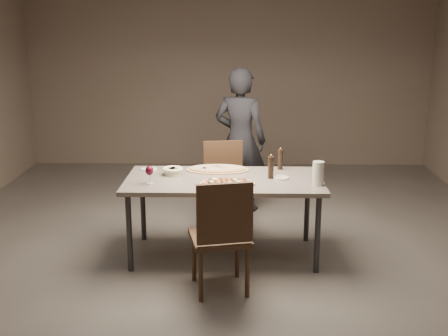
{
  "coord_description": "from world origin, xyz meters",
  "views": [
    {
      "loc": [
        0.1,
        -4.94,
        2.14
      ],
      "look_at": [
        0.0,
        0.0,
        0.85
      ],
      "focal_mm": 45.0,
      "sensor_mm": 36.0,
      "label": 1
    }
  ],
  "objects_px": {
    "diner": "(240,140)",
    "carafe": "(318,173)",
    "bread_basket": "(173,170)",
    "dining_table": "(224,185)",
    "ham_pizza": "(218,169)",
    "chair_far": "(224,181)",
    "zucchini_pizza": "(227,183)",
    "pepper_mill_left": "(271,167)",
    "chair_near": "(222,231)"
  },
  "relations": [
    {
      "from": "chair_near",
      "to": "chair_far",
      "type": "bearing_deg",
      "value": 78.09
    },
    {
      "from": "bread_basket",
      "to": "pepper_mill_left",
      "type": "bearing_deg",
      "value": -6.38
    },
    {
      "from": "bread_basket",
      "to": "carafe",
      "type": "bearing_deg",
      "value": -13.46
    },
    {
      "from": "carafe",
      "to": "bread_basket",
      "type": "bearing_deg",
      "value": 166.54
    },
    {
      "from": "carafe",
      "to": "ham_pizza",
      "type": "bearing_deg",
      "value": 152.37
    },
    {
      "from": "carafe",
      "to": "diner",
      "type": "height_order",
      "value": "diner"
    },
    {
      "from": "dining_table",
      "to": "pepper_mill_left",
      "type": "bearing_deg",
      "value": 2.95
    },
    {
      "from": "dining_table",
      "to": "bread_basket",
      "type": "xyz_separation_m",
      "value": [
        -0.48,
        0.12,
        0.1
      ]
    },
    {
      "from": "dining_table",
      "to": "diner",
      "type": "relative_size",
      "value": 1.09
    },
    {
      "from": "bread_basket",
      "to": "pepper_mill_left",
      "type": "relative_size",
      "value": 0.86
    },
    {
      "from": "chair_near",
      "to": "diner",
      "type": "height_order",
      "value": "diner"
    },
    {
      "from": "bread_basket",
      "to": "chair_near",
      "type": "distance_m",
      "value": 1.06
    },
    {
      "from": "pepper_mill_left",
      "to": "ham_pizza",
      "type": "bearing_deg",
      "value": 152.57
    },
    {
      "from": "carafe",
      "to": "pepper_mill_left",
      "type": "bearing_deg",
      "value": 152.12
    },
    {
      "from": "ham_pizza",
      "to": "chair_far",
      "type": "distance_m",
      "value": 0.53
    },
    {
      "from": "carafe",
      "to": "chair_near",
      "type": "height_order",
      "value": "chair_near"
    },
    {
      "from": "pepper_mill_left",
      "to": "chair_near",
      "type": "bearing_deg",
      "value": -117.86
    },
    {
      "from": "zucchini_pizza",
      "to": "bread_basket",
      "type": "height_order",
      "value": "bread_basket"
    },
    {
      "from": "pepper_mill_left",
      "to": "carafe",
      "type": "bearing_deg",
      "value": -27.88
    },
    {
      "from": "pepper_mill_left",
      "to": "chair_far",
      "type": "relative_size",
      "value": 0.25
    },
    {
      "from": "diner",
      "to": "zucchini_pizza",
      "type": "bearing_deg",
      "value": 103.3
    },
    {
      "from": "pepper_mill_left",
      "to": "diner",
      "type": "relative_size",
      "value": 0.14
    },
    {
      "from": "diner",
      "to": "carafe",
      "type": "bearing_deg",
      "value": 131.2
    },
    {
      "from": "zucchini_pizza",
      "to": "ham_pizza",
      "type": "height_order",
      "value": "zucchini_pizza"
    },
    {
      "from": "dining_table",
      "to": "diner",
      "type": "xyz_separation_m",
      "value": [
        0.16,
        1.37,
        0.13
      ]
    },
    {
      "from": "ham_pizza",
      "to": "chair_far",
      "type": "bearing_deg",
      "value": 67.76
    },
    {
      "from": "carafe",
      "to": "chair_far",
      "type": "height_order",
      "value": "carafe"
    },
    {
      "from": "ham_pizza",
      "to": "diner",
      "type": "xyz_separation_m",
      "value": [
        0.23,
        1.09,
        0.06
      ]
    },
    {
      "from": "bread_basket",
      "to": "carafe",
      "type": "xyz_separation_m",
      "value": [
        1.31,
        -0.31,
        0.06
      ]
    },
    {
      "from": "dining_table",
      "to": "chair_near",
      "type": "bearing_deg",
      "value": -90.01
    },
    {
      "from": "bread_basket",
      "to": "pepper_mill_left",
      "type": "height_order",
      "value": "pepper_mill_left"
    },
    {
      "from": "dining_table",
      "to": "carafe",
      "type": "relative_size",
      "value": 8.51
    },
    {
      "from": "pepper_mill_left",
      "to": "diner",
      "type": "xyz_separation_m",
      "value": [
        -0.27,
        1.35,
        -0.03
      ]
    },
    {
      "from": "pepper_mill_left",
      "to": "chair_far",
      "type": "xyz_separation_m",
      "value": [
        -0.44,
        0.72,
        -0.34
      ]
    },
    {
      "from": "ham_pizza",
      "to": "chair_far",
      "type": "xyz_separation_m",
      "value": [
        0.06,
        0.46,
        -0.25
      ]
    },
    {
      "from": "ham_pizza",
      "to": "dining_table",
      "type": "bearing_deg",
      "value": -91.61
    },
    {
      "from": "pepper_mill_left",
      "to": "carafe",
      "type": "height_order",
      "value": "pepper_mill_left"
    },
    {
      "from": "ham_pizza",
      "to": "carafe",
      "type": "relative_size",
      "value": 2.87
    },
    {
      "from": "dining_table",
      "to": "ham_pizza",
      "type": "bearing_deg",
      "value": 103.7
    },
    {
      "from": "dining_table",
      "to": "carafe",
      "type": "xyz_separation_m",
      "value": [
        0.83,
        -0.19,
        0.16
      ]
    },
    {
      "from": "ham_pizza",
      "to": "chair_far",
      "type": "relative_size",
      "value": 0.66
    },
    {
      "from": "ham_pizza",
      "to": "bread_basket",
      "type": "xyz_separation_m",
      "value": [
        -0.42,
        -0.16,
        0.03
      ]
    },
    {
      "from": "bread_basket",
      "to": "chair_far",
      "type": "relative_size",
      "value": 0.21
    },
    {
      "from": "zucchini_pizza",
      "to": "chair_far",
      "type": "height_order",
      "value": "chair_far"
    },
    {
      "from": "bread_basket",
      "to": "chair_near",
      "type": "bearing_deg",
      "value": -62.07
    },
    {
      "from": "bread_basket",
      "to": "chair_near",
      "type": "relative_size",
      "value": 0.2
    },
    {
      "from": "chair_near",
      "to": "ham_pizza",
      "type": "bearing_deg",
      "value": 81.28
    },
    {
      "from": "zucchini_pizza",
      "to": "pepper_mill_left",
      "type": "bearing_deg",
      "value": 13.92
    },
    {
      "from": "bread_basket",
      "to": "chair_far",
      "type": "distance_m",
      "value": 0.82
    },
    {
      "from": "zucchini_pizza",
      "to": "ham_pizza",
      "type": "xyz_separation_m",
      "value": [
        -0.1,
        0.47,
        -0.0
      ]
    }
  ]
}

